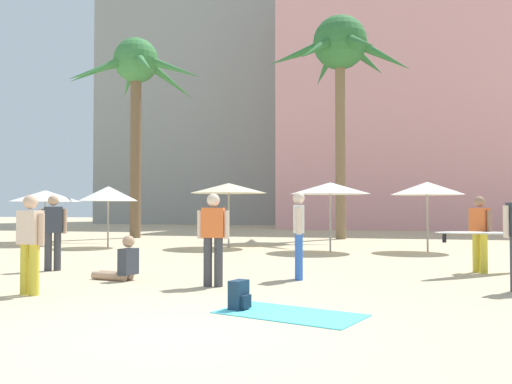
{
  "coord_description": "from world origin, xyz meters",
  "views": [
    {
      "loc": [
        2.3,
        -5.79,
        1.47
      ],
      "look_at": [
        -0.64,
        6.87,
        1.82
      ],
      "focal_mm": 37.44,
      "sensor_mm": 36.0,
      "label": 1
    }
  ],
  "objects_px": {
    "cafe_umbrella_3": "(108,194)",
    "person_mid_center": "(30,240)",
    "palm_tree_left": "(340,54)",
    "person_far_right": "(481,232)",
    "person_far_left": "(299,231)",
    "cafe_umbrella_5": "(229,188)",
    "person_near_right": "(122,265)",
    "palm_tree_far_left": "(136,76)",
    "cafe_umbrella_0": "(330,188)",
    "person_mid_left": "(53,229)",
    "person_mid_right": "(213,235)",
    "beach_towel": "(290,314)",
    "cafe_umbrella_1": "(45,196)",
    "cafe_umbrella_4": "(427,188)",
    "backpack": "(239,296)"
  },
  "relations": [
    {
      "from": "cafe_umbrella_3",
      "to": "person_mid_center",
      "type": "bearing_deg",
      "value": -68.26
    },
    {
      "from": "palm_tree_left",
      "to": "cafe_umbrella_3",
      "type": "xyz_separation_m",
      "value": [
        -7.84,
        -6.88,
        -6.53
      ]
    },
    {
      "from": "person_far_right",
      "to": "person_far_left",
      "type": "xyz_separation_m",
      "value": [
        -3.75,
        -1.85,
        0.05
      ]
    },
    {
      "from": "cafe_umbrella_5",
      "to": "person_mid_center",
      "type": "height_order",
      "value": "cafe_umbrella_5"
    },
    {
      "from": "person_near_right",
      "to": "person_far_left",
      "type": "distance_m",
      "value": 3.6
    },
    {
      "from": "palm_tree_far_left",
      "to": "palm_tree_left",
      "type": "height_order",
      "value": "palm_tree_left"
    },
    {
      "from": "cafe_umbrella_0",
      "to": "person_mid_left",
      "type": "relative_size",
      "value": 1.51
    },
    {
      "from": "cafe_umbrella_0",
      "to": "cafe_umbrella_5",
      "type": "bearing_deg",
      "value": 167.15
    },
    {
      "from": "person_near_right",
      "to": "person_mid_right",
      "type": "bearing_deg",
      "value": -178.53
    },
    {
      "from": "beach_towel",
      "to": "person_near_right",
      "type": "xyz_separation_m",
      "value": [
        -3.82,
        2.57,
        0.3
      ]
    },
    {
      "from": "palm_tree_far_left",
      "to": "cafe_umbrella_1",
      "type": "height_order",
      "value": "palm_tree_far_left"
    },
    {
      "from": "cafe_umbrella_0",
      "to": "cafe_umbrella_4",
      "type": "height_order",
      "value": "cafe_umbrella_4"
    },
    {
      "from": "cafe_umbrella_4",
      "to": "backpack",
      "type": "xyz_separation_m",
      "value": [
        -3.46,
        -10.77,
        -1.86
      ]
    },
    {
      "from": "palm_tree_left",
      "to": "person_mid_right",
      "type": "bearing_deg",
      "value": -94.83
    },
    {
      "from": "cafe_umbrella_5",
      "to": "beach_towel",
      "type": "relative_size",
      "value": 1.41
    },
    {
      "from": "palm_tree_left",
      "to": "person_near_right",
      "type": "height_order",
      "value": "palm_tree_left"
    },
    {
      "from": "cafe_umbrella_3",
      "to": "backpack",
      "type": "bearing_deg",
      "value": -53.29
    },
    {
      "from": "beach_towel",
      "to": "palm_tree_left",
      "type": "bearing_deg",
      "value": 91.71
    },
    {
      "from": "beach_towel",
      "to": "person_mid_left",
      "type": "height_order",
      "value": "person_mid_left"
    },
    {
      "from": "person_far_left",
      "to": "palm_tree_left",
      "type": "bearing_deg",
      "value": 81.62
    },
    {
      "from": "backpack",
      "to": "person_near_right",
      "type": "height_order",
      "value": "person_near_right"
    },
    {
      "from": "palm_tree_left",
      "to": "person_far_left",
      "type": "height_order",
      "value": "palm_tree_left"
    },
    {
      "from": "palm_tree_far_left",
      "to": "beach_towel",
      "type": "height_order",
      "value": "palm_tree_far_left"
    },
    {
      "from": "person_mid_right",
      "to": "person_far_left",
      "type": "xyz_separation_m",
      "value": [
        1.39,
        1.29,
        0.03
      ]
    },
    {
      "from": "cafe_umbrella_4",
      "to": "beach_towel",
      "type": "relative_size",
      "value": 1.2
    },
    {
      "from": "palm_tree_far_left",
      "to": "person_far_left",
      "type": "xyz_separation_m",
      "value": [
        9.66,
        -12.54,
        -6.73
      ]
    },
    {
      "from": "palm_tree_left",
      "to": "cafe_umbrella_3",
      "type": "relative_size",
      "value": 4.63
    },
    {
      "from": "person_far_left",
      "to": "cafe_umbrella_1",
      "type": "bearing_deg",
      "value": 136.51
    },
    {
      "from": "cafe_umbrella_5",
      "to": "person_near_right",
      "type": "xyz_separation_m",
      "value": [
        0.23,
        -8.53,
        -1.81
      ]
    },
    {
      "from": "palm_tree_left",
      "to": "person_mid_center",
      "type": "height_order",
      "value": "palm_tree_left"
    },
    {
      "from": "cafe_umbrella_1",
      "to": "cafe_umbrella_0",
      "type": "bearing_deg",
      "value": -4.35
    },
    {
      "from": "beach_towel",
      "to": "backpack",
      "type": "bearing_deg",
      "value": 169.24
    },
    {
      "from": "cafe_umbrella_4",
      "to": "person_far_right",
      "type": "bearing_deg",
      "value": -83.36
    },
    {
      "from": "palm_tree_left",
      "to": "beach_towel",
      "type": "height_order",
      "value": "palm_tree_left"
    },
    {
      "from": "cafe_umbrella_3",
      "to": "person_far_left",
      "type": "relative_size",
      "value": 1.25
    },
    {
      "from": "cafe_umbrella_5",
      "to": "person_mid_left",
      "type": "distance_m",
      "value": 7.81
    },
    {
      "from": "person_far_right",
      "to": "palm_tree_far_left",
      "type": "bearing_deg",
      "value": 100.9
    },
    {
      "from": "cafe_umbrella_4",
      "to": "person_near_right",
      "type": "bearing_deg",
      "value": -128.02
    },
    {
      "from": "cafe_umbrella_1",
      "to": "beach_towel",
      "type": "xyz_separation_m",
      "value": [
        11.46,
        -11.1,
        -1.87
      ]
    },
    {
      "from": "cafe_umbrella_4",
      "to": "person_far_right",
      "type": "distance_m",
      "value": 5.74
    },
    {
      "from": "cafe_umbrella_4",
      "to": "person_mid_center",
      "type": "bearing_deg",
      "value": -124.82
    },
    {
      "from": "person_near_right",
      "to": "person_mid_center",
      "type": "bearing_deg",
      "value": 84.07
    },
    {
      "from": "palm_tree_left",
      "to": "person_far_right",
      "type": "height_order",
      "value": "palm_tree_left"
    },
    {
      "from": "cafe_umbrella_0",
      "to": "person_mid_left",
      "type": "height_order",
      "value": "cafe_umbrella_0"
    },
    {
      "from": "person_far_right",
      "to": "person_mid_left",
      "type": "distance_m",
      "value": 9.6
    },
    {
      "from": "palm_tree_far_left",
      "to": "person_far_right",
      "type": "distance_m",
      "value": 18.44
    },
    {
      "from": "palm_tree_left",
      "to": "person_mid_center",
      "type": "relative_size",
      "value": 6.14
    },
    {
      "from": "cafe_umbrella_1",
      "to": "person_mid_left",
      "type": "xyz_separation_m",
      "value": [
        5.36,
        -7.45,
        -0.93
      ]
    },
    {
      "from": "cafe_umbrella_0",
      "to": "person_mid_right",
      "type": "xyz_separation_m",
      "value": [
        -1.42,
        -8.08,
        -1.13
      ]
    },
    {
      "from": "cafe_umbrella_5",
      "to": "cafe_umbrella_3",
      "type": "bearing_deg",
      "value": -170.15
    }
  ]
}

